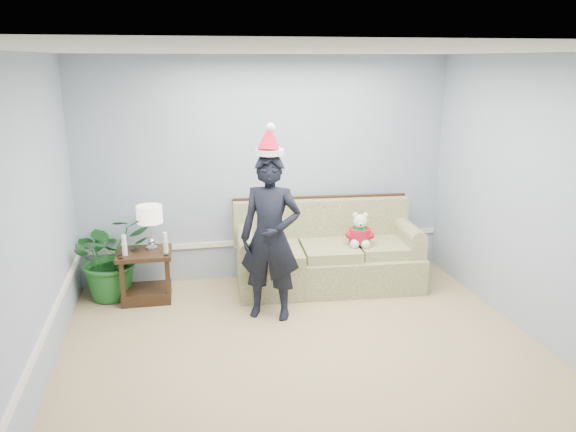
# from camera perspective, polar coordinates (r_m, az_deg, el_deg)

# --- Properties ---
(room_shell) EXTENTS (4.54, 5.04, 2.74)m
(room_shell) POSITION_cam_1_polar(r_m,az_deg,el_deg) (4.44, 3.32, -1.29)
(room_shell) COLOR tan
(room_shell) RESTS_ON ground
(wainscot_trim) EXTENTS (4.49, 4.99, 0.06)m
(wainscot_trim) POSITION_cam_1_polar(r_m,az_deg,el_deg) (5.71, -11.59, -7.27)
(wainscot_trim) COLOR white
(wainscot_trim) RESTS_ON room_shell
(sofa) EXTENTS (2.23, 1.09, 1.01)m
(sofa) POSITION_cam_1_polar(r_m,az_deg,el_deg) (6.79, 3.97, -4.04)
(sofa) COLOR #51612E
(sofa) RESTS_ON room_shell
(side_table) EXTENTS (0.61, 0.52, 0.58)m
(side_table) POSITION_cam_1_polar(r_m,az_deg,el_deg) (6.58, -14.19, -6.40)
(side_table) COLOR #322012
(side_table) RESTS_ON room_shell
(table_lamp) EXTENTS (0.28, 0.28, 0.50)m
(table_lamp) POSITION_cam_1_polar(r_m,az_deg,el_deg) (6.41, -13.88, -0.01)
(table_lamp) COLOR silver
(table_lamp) RESTS_ON side_table
(candle_pair) EXTENTS (0.50, 0.06, 0.23)m
(candle_pair) POSITION_cam_1_polar(r_m,az_deg,el_deg) (6.35, -14.33, -2.83)
(candle_pair) COLOR silver
(candle_pair) RESTS_ON side_table
(houseplant) EXTENTS (1.15, 1.11, 0.98)m
(houseplant) POSITION_cam_1_polar(r_m,az_deg,el_deg) (6.67, -17.55, -3.92)
(houseplant) COLOR #1D6123
(houseplant) RESTS_ON room_shell
(man) EXTENTS (0.75, 0.64, 1.74)m
(man) POSITION_cam_1_polar(r_m,az_deg,el_deg) (5.77, -1.79, -2.23)
(man) COLOR black
(man) RESTS_ON room_shell
(santa_hat) EXTENTS (0.36, 0.39, 0.33)m
(santa_hat) POSITION_cam_1_polar(r_m,az_deg,el_deg) (5.56, -1.91, 7.70)
(santa_hat) COLOR white
(santa_hat) RESTS_ON man
(teddy_bear) EXTENTS (0.30, 0.31, 0.41)m
(teddy_bear) POSITION_cam_1_polar(r_m,az_deg,el_deg) (6.61, 7.33, -1.78)
(teddy_bear) COLOR white
(teddy_bear) RESTS_ON sofa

